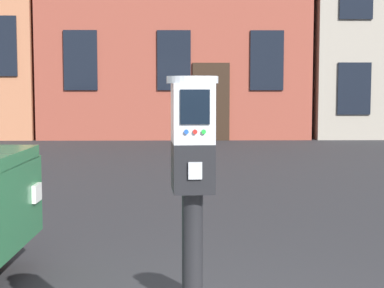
{
  "coord_description": "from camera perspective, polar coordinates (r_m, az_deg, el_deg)",
  "views": [
    {
      "loc": [
        0.09,
        -2.88,
        1.46
      ],
      "look_at": [
        0.14,
        -0.18,
        1.21
      ],
      "focal_mm": 58.11,
      "sensor_mm": 36.0,
      "label": 1
    }
  ],
  "objects": [
    {
      "name": "parking_meter_twin_adjacent",
      "position": [
        2.63,
        0.04,
        -3.01
      ],
      "size": [
        0.23,
        0.26,
        1.36
      ],
      "rotation": [
        0.0,
        0.0,
        -1.5
      ],
      "color": "black",
      "rests_on": "sidewalk_slab"
    }
  ]
}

